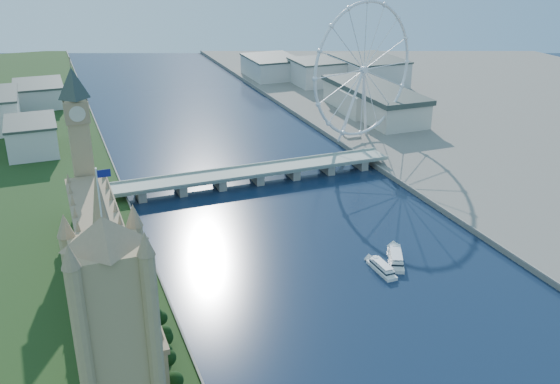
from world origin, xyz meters
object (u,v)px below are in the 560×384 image
london_eye (364,70)px  tour_boat_near (381,271)px  victoria_tower (116,337)px  tour_boat_far (395,262)px

london_eye → tour_boat_near: 244.24m
victoria_tower → london_eye: london_eye is taller
victoria_tower → tour_boat_near: bearing=29.3°
victoria_tower → tour_boat_far: size_ratio=3.48×
victoria_tower → tour_boat_far: victoria_tower is taller
tour_boat_near → tour_boat_far: bearing=26.4°
london_eye → tour_boat_near: size_ratio=4.55×
victoria_tower → tour_boat_far: bearing=29.1°
victoria_tower → london_eye: size_ratio=0.90×
tour_boat_far → tour_boat_near: bearing=-126.2°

